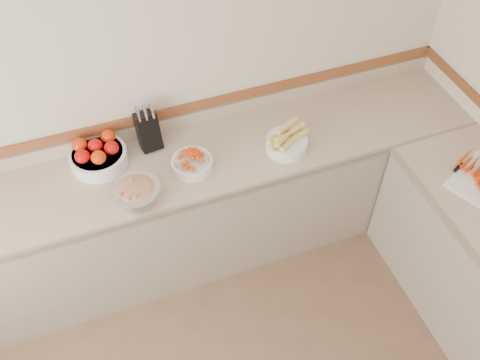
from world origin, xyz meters
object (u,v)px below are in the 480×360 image
object	(u,v)px
knife_block	(148,130)
cherry_tomato_bowl	(192,162)
corn_bowl	(287,141)
tomato_bowl	(98,155)
rhubarb_bowl	(136,194)

from	to	relation	value
knife_block	cherry_tomato_bowl	size ratio (longest dim) A/B	1.26
knife_block	corn_bowl	xyz separation A→B (m)	(0.78, -0.32, -0.06)
tomato_bowl	corn_bowl	world-z (taller)	corn_bowl
cherry_tomato_bowl	rhubarb_bowl	distance (m)	0.40
corn_bowl	rhubarb_bowl	size ratio (longest dim) A/B	1.01
cherry_tomato_bowl	corn_bowl	bearing A→B (deg)	-4.66
corn_bowl	tomato_bowl	bearing A→B (deg)	165.81
cherry_tomato_bowl	corn_bowl	xyz separation A→B (m)	(0.59, -0.05, 0.02)
knife_block	cherry_tomato_bowl	world-z (taller)	knife_block
tomato_bowl	cherry_tomato_bowl	distance (m)	0.56
knife_block	rhubarb_bowl	distance (m)	0.47
knife_block	tomato_bowl	xyz separation A→B (m)	(-0.32, -0.04, -0.06)
corn_bowl	rhubarb_bowl	distance (m)	0.96
cherry_tomato_bowl	tomato_bowl	bearing A→B (deg)	155.71
tomato_bowl	rhubarb_bowl	bearing A→B (deg)	-69.46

